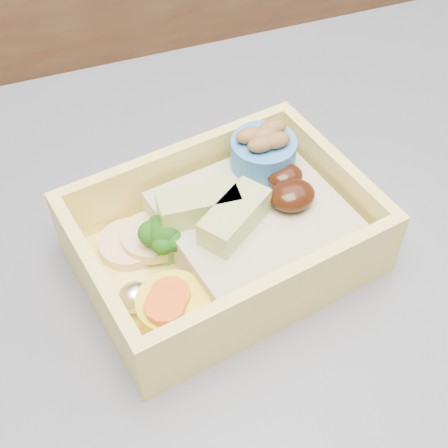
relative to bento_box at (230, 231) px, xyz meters
name	(u,v)px	position (x,y,z in m)	size (l,w,h in m)	color
bento_box	(230,231)	(0.00, 0.00, 0.00)	(0.22, 0.18, 0.07)	#FCE268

